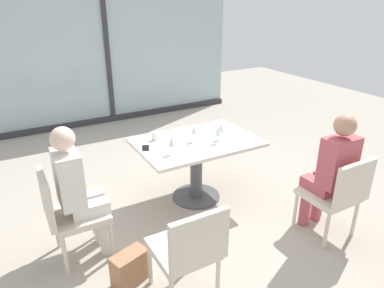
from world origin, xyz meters
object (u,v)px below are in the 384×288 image
at_px(person_front_right, 331,169).
at_px(wine_glass_1, 221,128).
at_px(chair_front_right, 337,192).
at_px(person_side_end, 77,187).
at_px(wine_glass_2, 194,130).
at_px(wine_glass_3, 218,131).
at_px(coffee_cup, 155,136).
at_px(handbag_0, 130,267).
at_px(chair_front_left, 189,248).
at_px(wine_glass_0, 172,142).
at_px(chair_side_end, 68,210).
at_px(cell_phone_on_table, 146,148).
at_px(dining_table_main, 196,155).

distance_m(person_front_right, wine_glass_1, 1.22).
xyz_separation_m(chair_front_right, person_side_end, (-2.18, 0.95, 0.20)).
distance_m(person_side_end, wine_glass_2, 1.40).
relative_size(wine_glass_3, coffee_cup, 2.06).
relative_size(wine_glass_1, handbag_0, 0.62).
distance_m(wine_glass_2, wine_glass_3, 0.26).
bearing_deg(person_side_end, chair_front_right, -23.43).
bearing_deg(person_front_right, chair_front_left, -176.12).
relative_size(chair_front_right, wine_glass_0, 4.70).
xyz_separation_m(chair_side_end, cell_phone_on_table, (0.91, 0.42, 0.24)).
height_order(dining_table_main, wine_glass_3, wine_glass_3).
relative_size(chair_front_right, chair_front_left, 1.00).
distance_m(chair_side_end, wine_glass_2, 1.54).
height_order(dining_table_main, coffee_cup, coffee_cup).
height_order(chair_side_end, chair_front_left, same).
distance_m(person_side_end, person_front_right, 2.34).
bearing_deg(chair_side_end, chair_front_left, -54.14).
bearing_deg(chair_front_left, coffee_cup, 74.89).
xyz_separation_m(chair_side_end, wine_glass_1, (1.74, 0.24, 0.37)).
relative_size(wine_glass_1, coffee_cup, 2.06).
relative_size(dining_table_main, handbag_0, 4.45).
relative_size(dining_table_main, person_front_right, 1.06).
xyz_separation_m(wine_glass_1, wine_glass_2, (-0.29, 0.09, 0.00)).
relative_size(person_side_end, wine_glass_2, 6.81).
xyz_separation_m(wine_glass_2, handbag_0, (-1.11, -0.88, -0.72)).
relative_size(person_front_right, wine_glass_1, 6.81).
relative_size(wine_glass_2, wine_glass_3, 1.00).
bearing_deg(wine_glass_2, chair_front_left, -121.11).
distance_m(chair_front_left, person_front_right, 1.63).
height_order(coffee_cup, cell_phone_on_table, coffee_cup).
relative_size(chair_side_end, chair_front_right, 1.00).
bearing_deg(coffee_cup, chair_front_right, -52.01).
xyz_separation_m(dining_table_main, handbag_0, (-1.14, -0.88, -0.42)).
height_order(chair_side_end, person_side_end, person_side_end).
distance_m(coffee_cup, cell_phone_on_table, 0.25).
height_order(chair_side_end, wine_glass_1, wine_glass_1).
xyz_separation_m(person_side_end, wine_glass_2, (1.35, 0.34, 0.16)).
distance_m(person_side_end, coffee_cup, 1.15).
bearing_deg(wine_glass_1, coffee_cup, 152.04).
xyz_separation_m(dining_table_main, person_side_end, (-1.38, -0.34, 0.14)).
bearing_deg(chair_front_right, dining_table_main, 122.04).
xyz_separation_m(person_side_end, coffee_cup, (0.99, 0.58, 0.08)).
relative_size(dining_table_main, chair_side_end, 1.54).
height_order(chair_front_right, wine_glass_2, wine_glass_2).
xyz_separation_m(person_side_end, person_front_right, (2.18, -0.84, 0.00)).
distance_m(dining_table_main, wine_glass_0, 0.53).
distance_m(chair_side_end, chair_front_right, 2.48).
distance_m(chair_front_left, coffee_cup, 1.61).
xyz_separation_m(chair_front_right, wine_glass_0, (-1.20, 1.10, 0.37)).
relative_size(dining_table_main, chair_front_right, 1.54).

